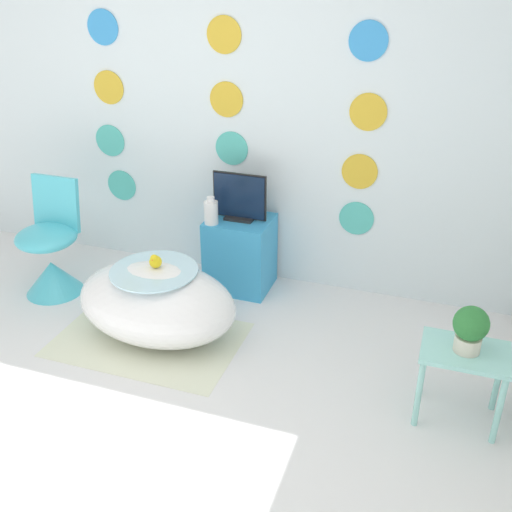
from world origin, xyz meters
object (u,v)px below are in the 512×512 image
Objects in this scene: bathtub at (157,303)px; potted_plant_left at (470,328)px; vase at (211,212)px; chair at (51,257)px; tv at (240,199)px.

bathtub is 1.85m from potted_plant_left.
vase is 1.89m from potted_plant_left.
chair is 1.40m from tv.
tv is (0.26, 0.78, 0.43)m from bathtub.
potted_plant_left is (1.71, -0.80, -0.06)m from vase.
potted_plant_left is (2.80, -0.43, 0.29)m from chair.
potted_plant_left is at bearing -4.79° from bathtub.
vase is (0.10, 0.65, 0.37)m from bathtub.
vase is at bearing 18.77° from chair.
bathtub is 1.02m from chair.
chair is at bearing 171.18° from potted_plant_left.
chair is 2.14× the size of tv.
bathtub is 0.93m from tv.
bathtub is at bearing -16.01° from chair.
tv reaches higher than potted_plant_left.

